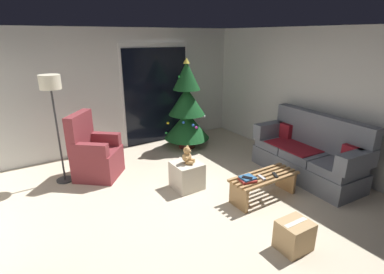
# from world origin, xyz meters

# --- Properties ---
(ground_plane) EXTENTS (7.00, 7.00, 0.00)m
(ground_plane) POSITION_xyz_m (0.00, 0.00, 0.00)
(ground_plane) COLOR beige
(wall_back) EXTENTS (5.72, 0.12, 2.50)m
(wall_back) POSITION_xyz_m (0.00, 3.06, 1.25)
(wall_back) COLOR beige
(wall_back) RESTS_ON ground
(wall_right) EXTENTS (0.12, 6.00, 2.50)m
(wall_right) POSITION_xyz_m (2.86, 0.00, 1.25)
(wall_right) COLOR beige
(wall_right) RESTS_ON ground
(patio_door_frame) EXTENTS (1.60, 0.02, 2.20)m
(patio_door_frame) POSITION_xyz_m (0.91, 2.99, 1.10)
(patio_door_frame) COLOR silver
(patio_door_frame) RESTS_ON ground
(patio_door_glass) EXTENTS (1.50, 0.02, 2.10)m
(patio_door_glass) POSITION_xyz_m (0.91, 2.97, 1.05)
(patio_door_glass) COLOR black
(patio_door_glass) RESTS_ON ground
(couch) EXTENTS (0.90, 1.98, 1.08)m
(couch) POSITION_xyz_m (2.32, -0.06, 0.40)
(couch) COLOR slate
(couch) RESTS_ON ground
(coffee_table) EXTENTS (1.10, 0.40, 0.38)m
(coffee_table) POSITION_xyz_m (1.10, -0.20, 0.25)
(coffee_table) COLOR #9E7547
(coffee_table) RESTS_ON ground
(remote_black) EXTENTS (0.11, 0.16, 0.02)m
(remote_black) POSITION_xyz_m (1.23, -0.29, 0.39)
(remote_black) COLOR black
(remote_black) RESTS_ON coffee_table
(remote_silver) EXTENTS (0.07, 0.16, 0.02)m
(remote_silver) POSITION_xyz_m (1.00, -0.25, 0.39)
(remote_silver) COLOR #ADADB2
(remote_silver) RESTS_ON coffee_table
(book_stack) EXTENTS (0.26, 0.23, 0.06)m
(book_stack) POSITION_xyz_m (0.77, -0.20, 0.41)
(book_stack) COLOR #A32D28
(book_stack) RESTS_ON coffee_table
(cell_phone) EXTENTS (0.14, 0.16, 0.01)m
(cell_phone) POSITION_xyz_m (0.75, -0.21, 0.44)
(cell_phone) COLOR black
(cell_phone) RESTS_ON book_stack
(christmas_tree) EXTENTS (0.97, 0.97, 1.93)m
(christmas_tree) POSITION_xyz_m (1.26, 2.26, 0.86)
(christmas_tree) COLOR #4C1E19
(christmas_tree) RESTS_ON ground
(armchair) EXTENTS (0.97, 0.96, 1.13)m
(armchair) POSITION_xyz_m (-0.82, 1.90, 0.40)
(armchair) COLOR maroon
(armchair) RESTS_ON ground
(floor_lamp) EXTENTS (0.32, 0.32, 1.78)m
(floor_lamp) POSITION_xyz_m (-1.33, 2.02, 1.51)
(floor_lamp) COLOR #2D2D30
(floor_lamp) RESTS_ON ground
(ottoman) EXTENTS (0.44, 0.44, 0.43)m
(ottoman) POSITION_xyz_m (0.30, 0.70, 0.22)
(ottoman) COLOR beige
(ottoman) RESTS_ON ground
(teddy_bear_honey) EXTENTS (0.21, 0.22, 0.29)m
(teddy_bear_honey) POSITION_xyz_m (0.31, 0.69, 0.55)
(teddy_bear_honey) COLOR tan
(teddy_bear_honey) RESTS_ON ottoman
(cardboard_box_taped_mid_floor) EXTENTS (0.38, 0.32, 0.36)m
(cardboard_box_taped_mid_floor) POSITION_xyz_m (0.58, -1.20, 0.18)
(cardboard_box_taped_mid_floor) COLOR tan
(cardboard_box_taped_mid_floor) RESTS_ON ground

